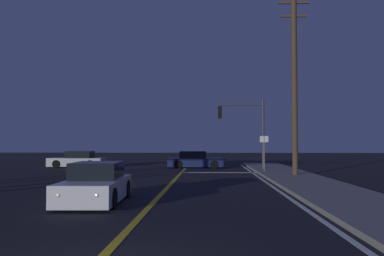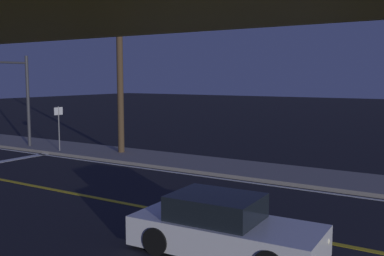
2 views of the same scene
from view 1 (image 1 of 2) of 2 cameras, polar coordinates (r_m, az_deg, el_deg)
The scene contains 10 objects.
sidewalk_right at distance 18.66m, azimuth 17.24°, elevation -7.88°, with size 3.20×42.23×0.15m, color gray.
lane_line_center at distance 18.15m, azimuth -3.59°, elevation -8.35°, with size 0.20×39.89×0.01m, color gold.
lane_line_edge_right at distance 18.28m, azimuth 11.57°, elevation -8.27°, with size 0.16×39.89×0.01m, color white.
stop_bar at distance 28.25m, azimuth 3.67°, elevation -6.11°, with size 5.01×0.50×0.01m, color white.
car_far_approaching_navy at distance 33.59m, azimuth 0.46°, elevation -4.48°, with size 4.65×2.10×1.34m.
car_distant_tail_silver at distance 35.26m, azimuth -15.43°, elevation -4.30°, with size 4.45×1.94×1.34m.
car_following_oncoming_white at distance 14.41m, azimuth -13.05°, elevation -7.63°, with size 2.00×4.43×1.34m.
traffic_signal_near_right at distance 30.63m, azimuth 7.41°, elevation 0.67°, with size 3.37×0.28×5.20m.
utility_pole_right at distance 25.38m, azimuth 13.87°, elevation 6.26°, with size 1.82×0.32×10.93m.
street_sign_corner at distance 27.91m, azimuth 9.86°, elevation -2.69°, with size 0.56×0.06×2.50m.
Camera 1 is at (1.86, -6.21, 1.99)m, focal length 38.89 mm.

